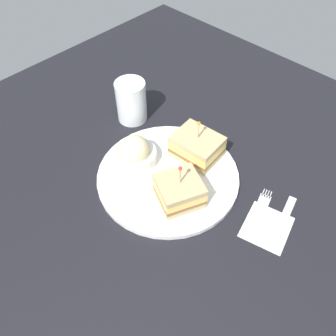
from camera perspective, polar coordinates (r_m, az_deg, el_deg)
The scene contains 9 objects.
ground_plane at distance 74.35cm, azimuth 0.00°, elevation -2.06°, with size 112.63×112.63×2.00cm, color black.
plate at distance 73.15cm, azimuth 0.00°, elevation -1.30°, with size 29.23×29.23×1.10cm, color white.
sandwich_half_front at distance 74.74cm, azimuth 4.68°, elevation 3.50°, with size 8.53×10.20×9.47cm.
sandwich_half_back at distance 66.94cm, azimuth 1.84°, elevation -3.72°, with size 10.51×10.34×9.44cm.
coleslaw_bowl at distance 73.79cm, azimuth -5.34°, elevation 2.44°, with size 8.95×8.95×6.44cm.
drink_glass at distance 84.25cm, azimuth -5.92°, elevation 10.42°, with size 7.04×7.04×10.01cm.
napkin at distance 69.13cm, azimuth 15.63°, elevation -9.14°, with size 9.01×8.11×0.15cm, color white.
fork at distance 71.34cm, azimuth 14.85°, elevation -6.06°, with size 11.69×4.52×0.35cm.
knife at distance 71.11cm, azimuth 18.27°, elevation -7.63°, with size 12.67×4.05×0.35cm.
Camera 1 is at (33.50, 32.19, 57.05)cm, focal length 37.78 mm.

